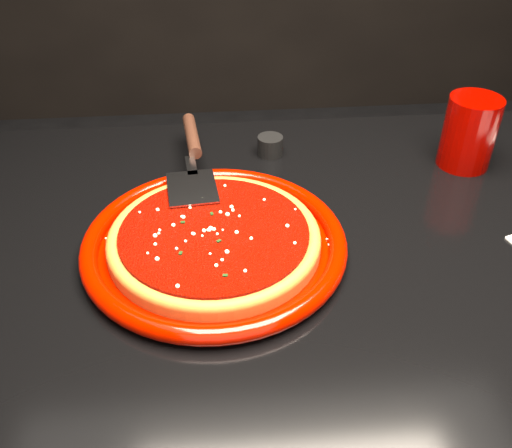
{
  "coord_description": "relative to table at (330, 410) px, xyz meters",
  "views": [
    {
      "loc": [
        -0.18,
        -0.6,
        1.26
      ],
      "look_at": [
        -0.13,
        0.04,
        0.77
      ],
      "focal_mm": 40.0,
      "sensor_mm": 36.0,
      "label": 1
    }
  ],
  "objects": [
    {
      "name": "pizza_crust",
      "position": [
        -0.19,
        0.01,
        0.39
      ],
      "size": [
        0.39,
        0.39,
        0.01
      ],
      "primitive_type": "cylinder",
      "rotation": [
        0.0,
        0.0,
        -0.43
      ],
      "color": "brown",
      "rests_on": "plate"
    },
    {
      "name": "basil_flecks",
      "position": [
        -0.19,
        0.01,
        0.41
      ],
      "size": [
        0.23,
        0.23,
        0.0
      ],
      "primitive_type": null,
      "color": "black",
      "rests_on": "plate"
    },
    {
      "name": "ramekin",
      "position": [
        -0.08,
        0.27,
        0.39
      ],
      "size": [
        0.05,
        0.05,
        0.03
      ],
      "primitive_type": "cylinder",
      "rotation": [
        0.0,
        0.0,
        -0.19
      ],
      "color": "black",
      "rests_on": "table"
    },
    {
      "name": "pizza_server",
      "position": [
        -0.22,
        0.2,
        0.42
      ],
      "size": [
        0.12,
        0.32,
        0.02
      ],
      "primitive_type": null,
      "rotation": [
        0.0,
        0.0,
        0.1
      ],
      "color": "#B2B4B9",
      "rests_on": "plate"
    },
    {
      "name": "pizza_sauce",
      "position": [
        -0.19,
        0.01,
        0.41
      ],
      "size": [
        0.34,
        0.34,
        0.01
      ],
      "primitive_type": "cylinder",
      "rotation": [
        0.0,
        0.0,
        -0.43
      ],
      "color": "#740600",
      "rests_on": "plate"
    },
    {
      "name": "parmesan_dusting",
      "position": [
        -0.19,
        0.01,
        0.41
      ],
      "size": [
        0.25,
        0.25,
        0.01
      ],
      "primitive_type": null,
      "color": "#F4E6BB",
      "rests_on": "plate"
    },
    {
      "name": "plate",
      "position": [
        -0.19,
        0.01,
        0.39
      ],
      "size": [
        0.48,
        0.48,
        0.03
      ],
      "primitive_type": "cylinder",
      "rotation": [
        0.0,
        0.0,
        -0.43
      ],
      "color": "#7A0700",
      "rests_on": "table"
    },
    {
      "name": "table",
      "position": [
        0.0,
        0.0,
        0.0
      ],
      "size": [
        1.2,
        0.8,
        0.75
      ],
      "primitive_type": "cube",
      "color": "black",
      "rests_on": "floor"
    },
    {
      "name": "pizza_crust_rim",
      "position": [
        -0.19,
        0.01,
        0.4
      ],
      "size": [
        0.39,
        0.39,
        0.02
      ],
      "primitive_type": "torus",
      "rotation": [
        0.0,
        0.0,
        -0.43
      ],
      "color": "brown",
      "rests_on": "plate"
    },
    {
      "name": "cup",
      "position": [
        0.24,
        0.21,
        0.44
      ],
      "size": [
        0.11,
        0.11,
        0.12
      ],
      "primitive_type": "cylinder",
      "rotation": [
        0.0,
        0.0,
        0.24
      ],
      "color": "#7D0200",
      "rests_on": "table"
    }
  ]
}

